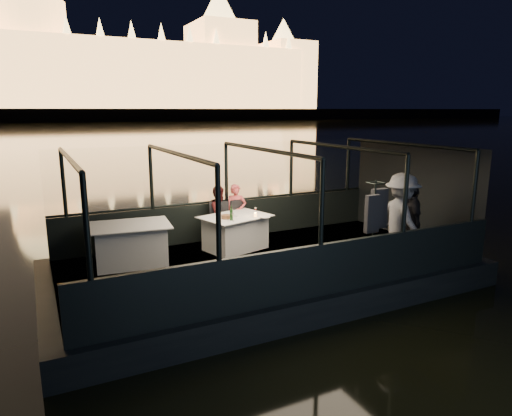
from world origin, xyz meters
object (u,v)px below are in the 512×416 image
person_man_maroon (220,211)px  chair_port_right (241,224)px  person_woman_coral (236,209)px  chair_port_left (223,226)px  passenger_stripe (401,224)px  passenger_dark (411,217)px  wine_bottle (231,213)px  dining_table_aft (131,246)px  dining_table_central (235,233)px  coat_stand (373,228)px

person_man_maroon → chair_port_right: bearing=-55.0°
person_woman_coral → chair_port_left: bearing=-130.6°
passenger_stripe → passenger_dark: bearing=-53.9°
chair_port_right → person_man_maroon: (-0.43, 0.27, 0.30)m
person_woman_coral → wine_bottle: bearing=-99.4°
passenger_stripe → wine_bottle: size_ratio=5.99×
person_woman_coral → dining_table_aft: bearing=-145.4°
chair_port_left → passenger_stripe: 3.93m
chair_port_right → person_woman_coral: (-0.02, 0.27, 0.30)m
dining_table_aft → chair_port_left: chair_port_left is taller
dining_table_aft → person_man_maroon: size_ratio=1.17×
chair_port_right → passenger_stripe: (2.18, -2.87, 0.40)m
chair_port_right → person_woman_coral: bearing=72.0°
chair_port_left → person_woman_coral: 0.62m
dining_table_central → passenger_stripe: bearing=-43.6°
passenger_dark → chair_port_left: bearing=-100.6°
coat_stand → passenger_dark: 1.55m
chair_port_right → coat_stand: coat_stand is taller
dining_table_central → person_man_maroon: 0.81m
person_woman_coral → wine_bottle: 1.21m
wine_bottle → chair_port_right: bearing=52.9°
coat_stand → passenger_dark: coat_stand is taller
chair_port_left → passenger_dark: size_ratio=0.63×
dining_table_aft → dining_table_central: bearing=0.2°
dining_table_central → person_man_maroon: bearing=96.2°
coat_stand → person_man_maroon: size_ratio=1.35×
dining_table_central → chair_port_left: (-0.12, 0.45, 0.06)m
person_woman_coral → passenger_dark: size_ratio=0.87×
coat_stand → person_man_maroon: coat_stand is taller
passenger_dark → person_woman_coral: bearing=-107.8°
chair_port_left → passenger_stripe: bearing=-36.4°
coat_stand → chair_port_left: bearing=120.5°
dining_table_aft → passenger_dark: (5.45, -2.09, 0.47)m
chair_port_left → chair_port_right: bearing=10.7°
chair_port_left → wine_bottle: wine_bottle is taller
dining_table_aft → person_woman_coral: size_ratio=1.17×
dining_table_central → person_woman_coral: (0.34, 0.72, 0.36)m
coat_stand → wine_bottle: size_ratio=5.79×
chair_port_right → dining_table_aft: bearing=168.6°
chair_port_left → person_woman_coral: (0.46, 0.27, 0.30)m
dining_table_aft → passenger_stripe: (4.84, -2.41, 0.47)m
chair_port_left → person_man_maroon: (0.04, 0.27, 0.30)m
chair_port_right → passenger_stripe: size_ratio=0.52×
person_woman_coral → coat_stand: bearing=-48.9°
person_woman_coral → passenger_stripe: 3.83m
chair_port_left → passenger_dark: 4.16m
coat_stand → person_man_maroon: 3.76m
dining_table_aft → person_man_maroon: 2.37m
chair_port_left → person_man_maroon: 0.41m
chair_port_left → coat_stand: bearing=-48.8°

